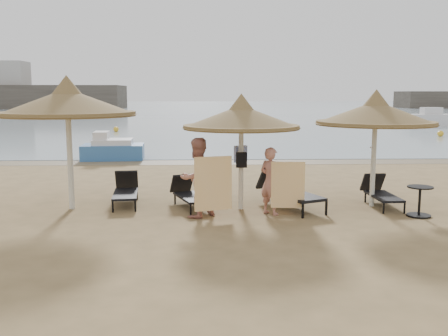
# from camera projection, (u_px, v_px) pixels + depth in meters

# --- Properties ---
(ground) EXTENTS (160.00, 160.00, 0.00)m
(ground) POSITION_uv_depth(u_px,v_px,m) (215.00, 224.00, 10.42)
(ground) COLOR olive
(ground) RESTS_ON ground
(sea) EXTENTS (200.00, 140.00, 0.03)m
(sea) POSITION_uv_depth(u_px,v_px,m) (209.00, 108.00, 89.49)
(sea) COLOR #758F9E
(sea) RESTS_ON ground
(wet_sand_strip) EXTENTS (200.00, 1.60, 0.01)m
(wet_sand_strip) POSITION_uv_depth(u_px,v_px,m) (212.00, 162.00, 19.71)
(wet_sand_strip) COLOR brown
(wet_sand_strip) RESTS_ON ground
(far_shore) EXTENTS (150.00, 54.80, 12.00)m
(far_shore) POSITION_uv_depth(u_px,v_px,m) (63.00, 92.00, 86.10)
(far_shore) COLOR #544D43
(far_shore) RESTS_ON ground
(palapa_left) EXTENTS (3.14, 3.14, 3.12)m
(palapa_left) POSITION_uv_depth(u_px,v_px,m) (67.00, 103.00, 11.42)
(palapa_left) COLOR beige
(palapa_left) RESTS_ON ground
(palapa_center) EXTENTS (2.73, 2.73, 2.70)m
(palapa_center) POSITION_uv_depth(u_px,v_px,m) (241.00, 118.00, 11.44)
(palapa_center) COLOR beige
(palapa_center) RESTS_ON ground
(palapa_right) EXTENTS (2.82, 2.82, 2.80)m
(palapa_right) POSITION_uv_depth(u_px,v_px,m) (376.00, 114.00, 11.73)
(palapa_right) COLOR beige
(palapa_right) RESTS_ON ground
(lounger_far_left) EXTENTS (0.75, 1.75, 0.76)m
(lounger_far_left) POSITION_uv_depth(u_px,v_px,m) (126.00, 190.00, 12.30)
(lounger_far_left) COLOR black
(lounger_far_left) RESTS_ON ground
(lounger_near_left) EXTENTS (1.06, 1.69, 0.72)m
(lounger_near_left) POSITION_uv_depth(u_px,v_px,m) (189.00, 193.00, 11.99)
(lounger_near_left) COLOR black
(lounger_near_left) RESTS_ON ground
(lounger_near_right) EXTENTS (1.47, 2.19, 0.94)m
(lounger_near_right) POSITION_uv_depth(u_px,v_px,m) (287.00, 189.00, 11.97)
(lounger_near_right) COLOR black
(lounger_near_right) RESTS_ON ground
(lounger_far_right) EXTENTS (0.58, 1.63, 0.72)m
(lounger_far_right) POSITION_uv_depth(u_px,v_px,m) (380.00, 192.00, 12.11)
(lounger_far_right) COLOR black
(lounger_far_right) RESTS_ON ground
(side_table) EXTENTS (0.56, 0.56, 0.67)m
(side_table) POSITION_uv_depth(u_px,v_px,m) (419.00, 202.00, 11.02)
(side_table) COLOR black
(side_table) RESTS_ON ground
(person_left) EXTENTS (1.10, 1.07, 2.03)m
(person_left) POSITION_uv_depth(u_px,v_px,m) (197.00, 171.00, 10.87)
(person_left) COLOR #B67362
(person_left) RESTS_ON ground
(person_right) EXTENTS (0.95, 0.95, 1.77)m
(person_right) POSITION_uv_depth(u_px,v_px,m) (271.00, 176.00, 11.14)
(person_right) COLOR #B67362
(person_right) RESTS_ON ground
(towel_left) EXTENTS (0.80, 0.26, 1.17)m
(towel_left) POSITION_uv_depth(u_px,v_px,m) (213.00, 184.00, 10.57)
(towel_left) COLOR orange
(towel_left) RESTS_ON ground
(towel_right) EXTENTS (0.74, 0.08, 1.03)m
(towel_right) POSITION_uv_depth(u_px,v_px,m) (288.00, 185.00, 10.93)
(towel_right) COLOR orange
(towel_right) RESTS_ON ground
(bag_patterned) EXTENTS (0.32, 0.22, 0.39)m
(bag_patterned) POSITION_uv_depth(u_px,v_px,m) (241.00, 154.00, 11.75)
(bag_patterned) COLOR white
(bag_patterned) RESTS_ON ground
(bag_dark) EXTENTS (0.25, 0.09, 0.35)m
(bag_dark) POSITION_uv_depth(u_px,v_px,m) (242.00, 160.00, 11.43)
(bag_dark) COLOR black
(bag_dark) RESTS_ON ground
(pedal_boat) EXTENTS (2.57, 1.63, 1.15)m
(pedal_boat) POSITION_uv_depth(u_px,v_px,m) (112.00, 149.00, 20.48)
(pedal_boat) COLOR #3062A2
(pedal_boat) RESTS_ON ground
(buoy_left) EXTENTS (0.38, 0.38, 0.38)m
(buoy_left) POSITION_uv_depth(u_px,v_px,m) (116.00, 129.00, 34.95)
(buoy_left) COLOR gold
(buoy_left) RESTS_ON ground
(buoy_mid) EXTENTS (0.37, 0.37, 0.37)m
(buoy_mid) POSITION_uv_depth(u_px,v_px,m) (249.00, 126.00, 38.68)
(buoy_mid) COLOR gold
(buoy_mid) RESTS_ON ground
(buoy_right) EXTENTS (0.39, 0.39, 0.39)m
(buoy_right) POSITION_uv_depth(u_px,v_px,m) (440.00, 134.00, 31.11)
(buoy_right) COLOR gold
(buoy_right) RESTS_ON ground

